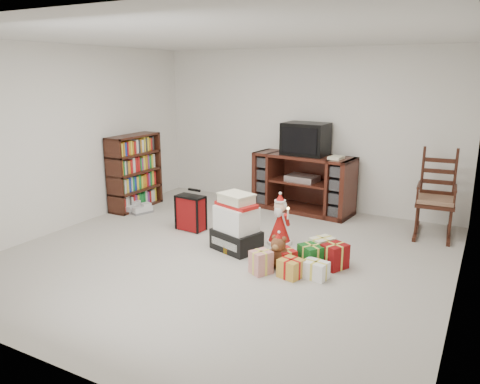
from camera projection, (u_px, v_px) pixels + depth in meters
name	position (u px, v px, depth m)	size (l,w,h in m)	color
room	(225.00, 152.00, 5.30)	(5.01, 5.01, 2.51)	#B9B4A9
tv_stand	(303.00, 183.00, 7.30)	(1.62, 0.73, 0.90)	#3F1A12
bookshelf	(135.00, 173.00, 7.46)	(0.32, 0.96, 1.18)	#3B1910
rocking_chair	(436.00, 204.00, 6.26)	(0.54, 0.83, 1.21)	#3B1910
gift_pile	(236.00, 226.00, 5.71)	(0.66, 0.56, 0.70)	black
red_suitcase	(191.00, 213.00, 6.44)	(0.39, 0.23, 0.57)	maroon
stocking	(229.00, 230.00, 5.62)	(0.27, 0.12, 0.58)	#0C730D
teddy_bear	(279.00, 254.00, 5.21)	(0.25, 0.22, 0.37)	brown
santa_figurine	(280.00, 224.00, 5.93)	(0.32, 0.31, 0.66)	#A51411
mrs_claus_figurine	(240.00, 216.00, 6.44)	(0.26, 0.25, 0.53)	#A51411
sneaker_pair	(138.00, 209.00, 7.30)	(0.40, 0.34, 0.11)	silver
gift_cluster	(302.00, 259.00, 5.18)	(0.70, 1.02, 0.24)	#B51614
crt_television	(306.00, 139.00, 7.14)	(0.69, 0.52, 0.49)	black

